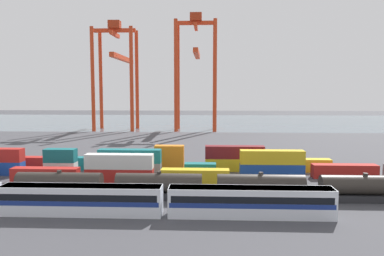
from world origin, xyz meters
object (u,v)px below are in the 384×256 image
(shipping_container_12, at_px, (272,171))
(gantry_crane_central, at_px, (196,62))
(passenger_train, at_px, (82,199))
(freight_tank_row, at_px, (261,187))
(shipping_container_2, at_px, (120,176))
(gantry_crane_west, at_px, (117,65))
(shipping_container_22, at_px, (235,165))

(shipping_container_12, bearing_deg, gantry_crane_central, 101.04)
(passenger_train, distance_m, shipping_container_12, 37.19)
(passenger_train, height_order, gantry_crane_central, gantry_crane_central)
(freight_tank_row, relative_size, shipping_container_12, 6.17)
(shipping_container_2, height_order, gantry_crane_central, gantry_crane_central)
(freight_tank_row, relative_size, gantry_crane_central, 1.55)
(passenger_train, height_order, gantry_crane_west, gantry_crane_west)
(shipping_container_2, xyz_separation_m, gantry_crane_central, (10.43, 95.76, 27.41))
(shipping_container_2, relative_size, gantry_crane_central, 0.25)
(shipping_container_2, bearing_deg, gantry_crane_central, 83.79)
(shipping_container_12, bearing_deg, shipping_container_22, 140.04)
(shipping_container_22, bearing_deg, passenger_train, -127.51)
(passenger_train, relative_size, gantry_crane_west, 1.46)
(freight_tank_row, xyz_separation_m, shipping_container_2, (-23.83, 9.94, -0.72))
(shipping_container_12, xyz_separation_m, gantry_crane_west, (-51.38, 91.08, 26.14))
(freight_tank_row, relative_size, gantry_crane_west, 1.64)
(passenger_train, distance_m, gantry_crane_west, 119.31)
(freight_tank_row, relative_size, shipping_container_2, 6.17)
(shipping_container_2, distance_m, shipping_container_22, 24.09)
(shipping_container_2, xyz_separation_m, shipping_container_22, (21.30, 11.25, 0.00))
(passenger_train, height_order, freight_tank_row, freight_tank_row)
(shipping_container_12, bearing_deg, gantry_crane_west, 119.43)
(passenger_train, xyz_separation_m, gantry_crane_west, (-22.43, 114.42, 25.30))
(shipping_container_2, bearing_deg, gantry_crane_west, 103.58)
(freight_tank_row, bearing_deg, shipping_container_2, 157.36)
(freight_tank_row, xyz_separation_m, gantry_crane_west, (-47.20, 106.64, 25.42))
(gantry_crane_west, bearing_deg, shipping_container_22, -62.40)
(shipping_container_2, bearing_deg, shipping_container_22, 27.83)
(shipping_container_12, height_order, gantry_crane_west, gantry_crane_west)
(freight_tank_row, xyz_separation_m, gantry_crane_central, (-13.41, 105.70, 26.70))
(passenger_train, relative_size, freight_tank_row, 0.89)
(shipping_container_2, xyz_separation_m, gantry_crane_west, (-23.36, 96.70, 26.14))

